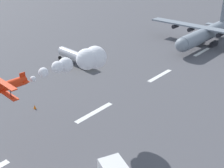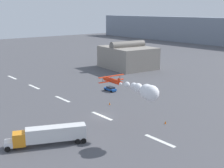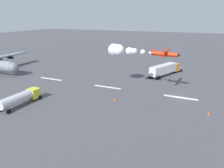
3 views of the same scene
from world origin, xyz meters
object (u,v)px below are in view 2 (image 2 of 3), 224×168
(airport_staff_sedan, at_px, (110,89))
(traffic_cone_near, at_px, (110,104))
(stunt_biplane_red, at_px, (142,90))
(semi_truck_orange, at_px, (49,135))
(traffic_cone_far, at_px, (165,122))

(airport_staff_sedan, relative_size, traffic_cone_near, 6.04)
(stunt_biplane_red, height_order, traffic_cone_near, stunt_biplane_red)
(semi_truck_orange, height_order, traffic_cone_near, semi_truck_orange)
(airport_staff_sedan, height_order, traffic_cone_near, airport_staff_sedan)
(traffic_cone_near, bearing_deg, semi_truck_orange, -64.10)
(airport_staff_sedan, xyz_separation_m, traffic_cone_far, (31.31, -8.79, -0.44))
(traffic_cone_near, bearing_deg, stunt_biplane_red, -22.21)
(traffic_cone_near, bearing_deg, airport_staff_sedan, 139.83)
(semi_truck_orange, bearing_deg, traffic_cone_near, 115.90)
(stunt_biplane_red, xyz_separation_m, traffic_cone_near, (-21.37, 8.72, -9.88))
(stunt_biplane_red, height_order, airport_staff_sedan, stunt_biplane_red)
(semi_truck_orange, bearing_deg, stunt_biplane_red, 62.59)
(airport_staff_sedan, xyz_separation_m, traffic_cone_near, (11.49, -9.69, -0.44))
(semi_truck_orange, relative_size, airport_staff_sedan, 3.42)
(airport_staff_sedan, bearing_deg, traffic_cone_near, -40.17)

